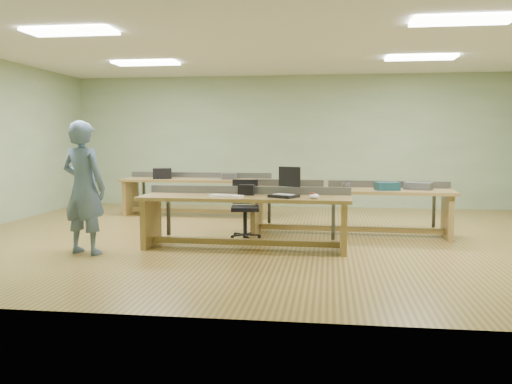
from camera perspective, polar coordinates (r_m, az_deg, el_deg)
floor at (r=8.65m, az=1.40°, el=-4.73°), size 10.00×10.00×0.00m
ceiling at (r=8.63m, az=1.45°, el=15.26°), size 10.00×10.00×0.00m
wall_back at (r=12.49m, az=3.45°, el=5.33°), size 10.00×0.04×3.00m
wall_front at (r=4.55m, az=-4.14°, el=5.03°), size 10.00×0.04×3.00m
fluor_panels at (r=8.63m, az=1.45°, el=15.07°), size 6.20×3.50×0.03m
workbench_front at (r=7.65m, az=-1.14°, el=-1.84°), size 2.98×0.84×0.86m
workbench_mid at (r=8.90m, az=9.81°, el=-0.85°), size 3.27×1.00×0.86m
workbench_back at (r=11.10m, az=-6.31°, el=0.42°), size 3.03×0.90×0.86m
person at (r=7.62m, az=-17.67°, el=0.43°), size 0.74×0.58×1.79m
laptop_base at (r=7.44m, az=2.94°, el=-0.42°), size 0.45×0.42×0.04m
laptop_screen at (r=7.53m, az=3.54°, el=1.62°), size 0.31×0.19×0.28m
keyboard at (r=7.51m, az=-3.16°, el=-0.41°), size 0.51×0.31×0.03m
trackball_mouse at (r=7.29m, az=6.12°, el=-0.45°), size 0.18×0.20×0.07m
camera_bag at (r=7.73m, az=-1.04°, el=0.22°), size 0.22×0.15×0.15m
task_chair at (r=8.54m, az=-1.15°, el=-2.61°), size 0.55×0.55×0.91m
parts_bin_teal at (r=8.76m, az=13.63°, el=0.61°), size 0.40×0.33×0.12m
parts_bin_grey at (r=8.99m, az=16.71°, el=0.62°), size 0.48×0.40×0.11m
mug at (r=8.82m, az=9.43°, el=0.67°), size 0.14×0.14×0.11m
drinks_can at (r=8.87m, az=7.37°, el=0.80°), size 0.09×0.09×0.13m
storage_box_back at (r=11.15m, az=-9.85°, el=1.93°), size 0.43×0.37×0.21m
tray_back at (r=10.87m, az=-2.90°, el=1.66°), size 0.35×0.31×0.12m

